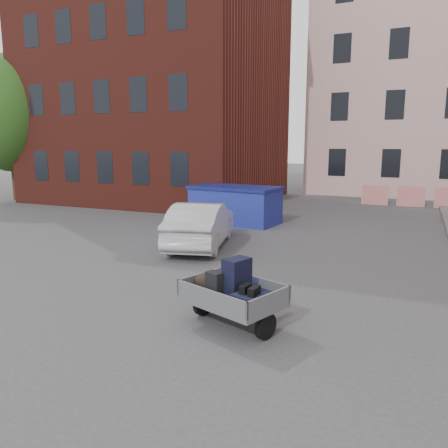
% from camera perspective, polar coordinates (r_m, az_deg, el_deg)
% --- Properties ---
extents(ground, '(120.00, 120.00, 0.00)m').
position_cam_1_polar(ground, '(10.11, -3.45, -7.34)').
color(ground, '#38383A').
rests_on(ground, ground).
extents(building_brick, '(12.00, 10.00, 14.00)m').
position_cam_1_polar(building_brick, '(25.69, -8.42, 19.10)').
color(building_brick, '#591E16').
rests_on(building_brick, ground).
extents(far_building, '(6.00, 6.00, 8.00)m').
position_cam_1_polar(far_building, '(39.13, -15.05, 11.42)').
color(far_building, maroon).
rests_on(far_building, ground).
extents(tree, '(5.28, 5.28, 8.30)m').
position_cam_1_polar(tree, '(27.02, -26.19, 13.83)').
color(tree, '#3D2B1C').
rests_on(tree, ground).
extents(barriers, '(4.70, 0.18, 1.00)m').
position_cam_1_polar(barriers, '(23.68, 23.22, 3.33)').
color(barriers, red).
rests_on(barriers, ground).
extents(trailer, '(1.88, 1.98, 1.20)m').
position_cam_1_polar(trailer, '(7.47, 1.06, -8.91)').
color(trailer, black).
rests_on(trailer, ground).
extents(dumpster, '(3.67, 2.23, 1.45)m').
position_cam_1_polar(dumpster, '(17.20, 1.44, 2.58)').
color(dumpster, '#202B98').
rests_on(dumpster, ground).
extents(silver_car, '(2.43, 4.33, 1.35)m').
position_cam_1_polar(silver_car, '(13.26, -3.03, -0.04)').
color(silver_car, '#ACAEB4').
rests_on(silver_car, ground).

